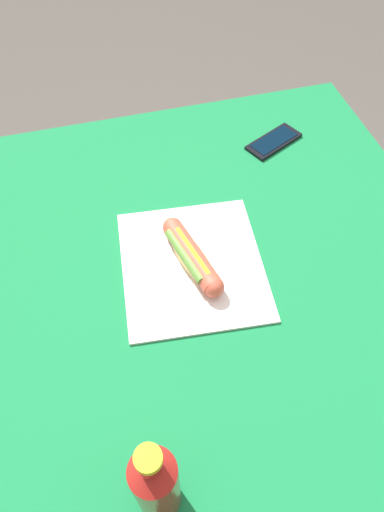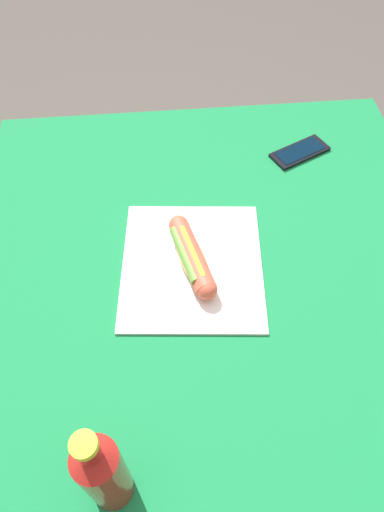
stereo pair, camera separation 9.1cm
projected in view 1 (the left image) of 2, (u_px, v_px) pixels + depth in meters
The scene contains 6 objects.
ground_plane at pixel (206, 392), 1.54m from camera, with size 6.00×6.00×0.00m, color #47423D.
dining_table at pixel (212, 295), 1.05m from camera, with size 1.02×1.00×0.74m.
paper_wrapper at pixel (192, 264), 0.94m from camera, with size 0.31×0.28×0.01m, color silver.
hot_dog at pixel (192, 256), 0.91m from camera, with size 0.20×0.09×0.05m.
cell_phone at pixel (274, 141), 1.16m from camera, with size 0.12×0.16×0.01m.
soda_bottle at pixel (156, 484), 0.60m from camera, with size 0.06×0.06×0.25m.
Camera 1 is at (-0.52, 0.19, 1.51)m, focal length 32.69 mm.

